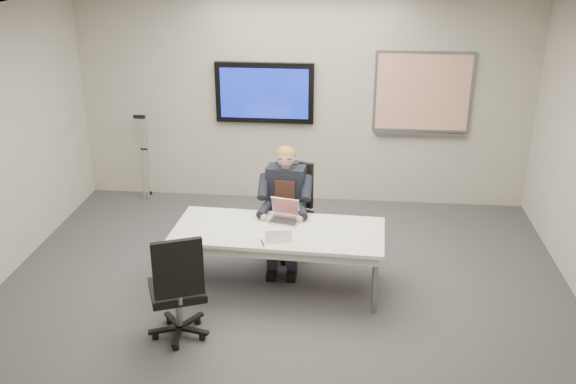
# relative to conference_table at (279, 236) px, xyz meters

# --- Properties ---
(floor) EXTENTS (6.00, 6.00, 0.02)m
(floor) POSITION_rel_conference_table_xyz_m (0.06, -0.59, -0.58)
(floor) COLOR #3B3B3E
(floor) RESTS_ON ground
(ceiling) EXTENTS (6.00, 6.00, 0.02)m
(ceiling) POSITION_rel_conference_table_xyz_m (0.06, -0.59, 2.22)
(ceiling) COLOR white
(ceiling) RESTS_ON wall_back
(wall_back) EXTENTS (6.00, 0.02, 2.80)m
(wall_back) POSITION_rel_conference_table_xyz_m (0.06, 2.41, 0.82)
(wall_back) COLOR #A49F94
(wall_back) RESTS_ON ground
(conference_table) EXTENTS (2.18, 0.98, 0.66)m
(conference_table) POSITION_rel_conference_table_xyz_m (0.00, 0.00, 0.00)
(conference_table) COLOR white
(conference_table) RESTS_ON ground
(tv_display) EXTENTS (1.30, 0.09, 0.80)m
(tv_display) POSITION_rel_conference_table_xyz_m (-0.44, 2.35, 0.92)
(tv_display) COLOR black
(tv_display) RESTS_ON wall_back
(whiteboard) EXTENTS (1.25, 0.08, 1.10)m
(whiteboard) POSITION_rel_conference_table_xyz_m (1.61, 2.38, 0.95)
(whiteboard) COLOR gray
(whiteboard) RESTS_ON wall_back
(office_chair_far) EXTENTS (0.67, 0.67, 1.08)m
(office_chair_far) POSITION_rel_conference_table_xyz_m (0.03, 0.73, -0.25)
(office_chair_far) COLOR black
(office_chair_far) RESTS_ON ground
(office_chair_near) EXTENTS (0.68, 0.68, 1.09)m
(office_chair_near) POSITION_rel_conference_table_xyz_m (-0.80, -1.01, -0.25)
(office_chair_near) COLOR black
(office_chair_near) RESTS_ON ground
(seated_person) EXTENTS (0.44, 0.75, 1.34)m
(seated_person) POSITION_rel_conference_table_xyz_m (0.01, 0.48, -0.04)
(seated_person) COLOR #1E2132
(seated_person) RESTS_ON office_chair_far
(crutch) EXTENTS (0.32, 0.50, 1.27)m
(crutch) POSITION_rel_conference_table_xyz_m (-2.10, 2.23, 0.04)
(crutch) COLOR #B1B4BA
(crutch) RESTS_ON ground
(laptop) EXTENTS (0.35, 0.35, 0.22)m
(laptop) POSITION_rel_conference_table_xyz_m (0.04, 0.24, 0.13)
(laptop) COLOR silver
(laptop) RESTS_ON conference_table
(name_tent) EXTENTS (0.27, 0.11, 0.10)m
(name_tent) POSITION_rel_conference_table_xyz_m (0.03, -0.26, 0.13)
(name_tent) COLOR white
(name_tent) RESTS_ON conference_table
(pen) EXTENTS (0.06, 0.15, 0.01)m
(pen) POSITION_rel_conference_table_xyz_m (-0.12, -0.33, 0.08)
(pen) COLOR black
(pen) RESTS_ON conference_table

